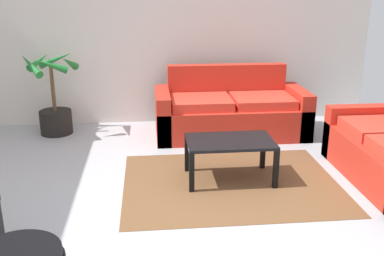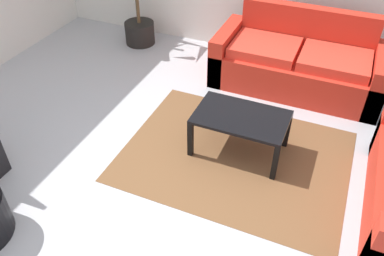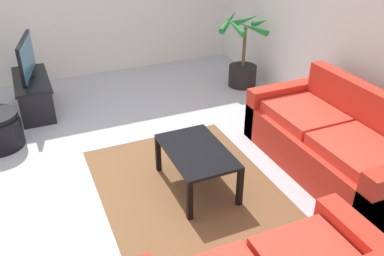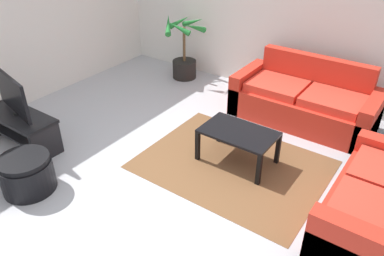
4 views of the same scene
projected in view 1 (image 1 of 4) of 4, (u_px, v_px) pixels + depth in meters
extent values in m
plane|color=#B2B2B7|center=(182.00, 221.00, 3.84)|extent=(6.60, 6.60, 0.00)
cube|color=silver|center=(165.00, 29.00, 6.26)|extent=(6.00, 0.06, 2.70)
cube|color=red|center=(231.00, 120.00, 5.99)|extent=(2.01, 0.90, 0.42)
cube|color=red|center=(227.00, 81.00, 6.20)|extent=(1.65, 0.16, 0.48)
cube|color=red|center=(163.00, 115.00, 5.87)|extent=(0.18, 0.90, 0.62)
cube|color=red|center=(297.00, 111.00, 6.04)|extent=(0.18, 0.90, 0.62)
cube|color=red|center=(201.00, 102.00, 5.82)|extent=(0.78, 0.66, 0.12)
cube|color=red|center=(262.00, 101.00, 5.89)|extent=(0.78, 0.66, 0.12)
cube|color=red|center=(363.00, 131.00, 5.22)|extent=(0.90, 0.18, 0.62)
cube|color=red|center=(378.00, 128.00, 4.77)|extent=(0.66, 0.61, 0.12)
cube|color=black|center=(230.00, 141.00, 4.55)|extent=(0.89, 0.56, 0.03)
cube|color=black|center=(192.00, 173.00, 4.33)|extent=(0.05, 0.05, 0.41)
cube|color=black|center=(276.00, 169.00, 4.41)|extent=(0.05, 0.05, 0.41)
cube|color=black|center=(187.00, 154.00, 4.82)|extent=(0.05, 0.05, 0.41)
cube|color=black|center=(263.00, 151.00, 4.90)|extent=(0.05, 0.05, 0.41)
cube|color=brown|center=(231.00, 183.00, 4.58)|extent=(2.20, 1.70, 0.01)
cylinder|color=black|center=(56.00, 122.00, 6.06)|extent=(0.43, 0.43, 0.32)
cylinder|color=brown|center=(53.00, 89.00, 5.91)|extent=(0.05, 0.05, 0.61)
cone|color=#217A30|center=(69.00, 63.00, 5.79)|extent=(0.18, 0.52, 0.28)
cone|color=#217A30|center=(56.00, 59.00, 6.03)|extent=(0.48, 0.16, 0.26)
cone|color=#217A30|center=(39.00, 61.00, 5.88)|extent=(0.29, 0.40, 0.23)
cone|color=#217A30|center=(30.00, 65.00, 5.63)|extent=(0.40, 0.49, 0.29)
cone|color=#217A30|center=(50.00, 65.00, 5.61)|extent=(0.45, 0.19, 0.25)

